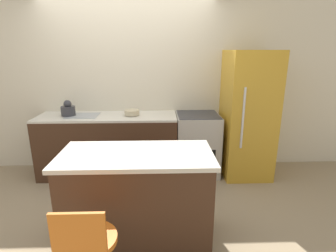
% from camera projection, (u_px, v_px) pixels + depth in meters
% --- Properties ---
extents(ground_plane, '(14.00, 14.00, 0.00)m').
position_uv_depth(ground_plane, '(128.00, 183.00, 3.71)').
color(ground_plane, '#998466').
extents(wall_back, '(8.00, 0.06, 2.60)m').
position_uv_depth(wall_back, '(129.00, 85.00, 3.98)').
color(wall_back, beige).
rests_on(wall_back, ground_plane).
extents(back_counter, '(1.99, 0.61, 0.91)m').
position_uv_depth(back_counter, '(109.00, 145.00, 3.89)').
color(back_counter, '#422819').
rests_on(back_counter, ground_plane).
extents(kitchen_island, '(1.41, 0.68, 0.90)m').
position_uv_depth(kitchen_island, '(138.00, 197.00, 2.51)').
color(kitchen_island, '#422819').
rests_on(kitchen_island, ground_plane).
extents(oven_range, '(0.62, 0.63, 0.91)m').
position_uv_depth(oven_range, '(197.00, 144.00, 3.93)').
color(oven_range, '#B7B2A8').
rests_on(oven_range, ground_plane).
extents(refrigerator, '(0.67, 0.74, 1.81)m').
position_uv_depth(refrigerator, '(247.00, 115.00, 3.78)').
color(refrigerator, gold).
rests_on(refrigerator, ground_plane).
extents(kettle, '(0.20, 0.20, 0.22)m').
position_uv_depth(kettle, '(68.00, 109.00, 3.72)').
color(kettle, '#333338').
rests_on(kettle, back_counter).
extents(mixing_bowl, '(0.21, 0.21, 0.07)m').
position_uv_depth(mixing_bowl, '(132.00, 112.00, 3.76)').
color(mixing_bowl, '#C1B28E').
rests_on(mixing_bowl, back_counter).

